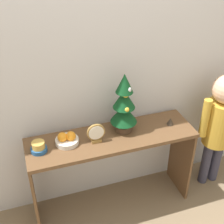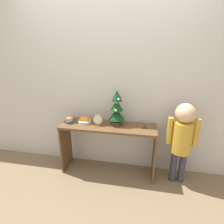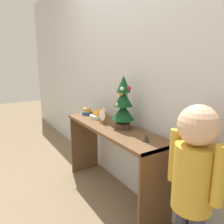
# 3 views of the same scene
# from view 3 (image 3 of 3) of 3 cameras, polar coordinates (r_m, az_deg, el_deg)

# --- Properties ---
(ground_plane) EXTENTS (12.00, 12.00, 0.00)m
(ground_plane) POSITION_cam_3_polar(r_m,az_deg,el_deg) (2.30, -4.29, -21.91)
(ground_plane) COLOR #7A664C
(back_wall) EXTENTS (7.00, 0.05, 2.50)m
(back_wall) POSITION_cam_3_polar(r_m,az_deg,el_deg) (2.11, 5.45, 11.25)
(back_wall) COLOR silver
(back_wall) RESTS_ON ground_plane
(console_table) EXTENTS (1.28, 0.37, 0.72)m
(console_table) POSITION_cam_3_polar(r_m,az_deg,el_deg) (2.11, -0.01, -7.74)
(console_table) COLOR brown
(console_table) RESTS_ON ground_plane
(mini_tree) EXTENTS (0.20, 0.20, 0.48)m
(mini_tree) POSITION_cam_3_polar(r_m,az_deg,el_deg) (1.94, 2.99, 2.34)
(mini_tree) COLOR #4C3828
(mini_tree) RESTS_ON console_table
(fruit_bowl) EXTENTS (0.17, 0.17, 0.09)m
(fruit_bowl) POSITION_cam_3_polar(r_m,az_deg,el_deg) (2.35, -3.78, -0.78)
(fruit_bowl) COLOR silver
(fruit_bowl) RESTS_ON console_table
(singing_bowl) EXTENTS (0.11, 0.11, 0.08)m
(singing_bowl) POSITION_cam_3_polar(r_m,az_deg,el_deg) (2.51, -6.54, 0.09)
(singing_bowl) COLOR #235189
(singing_bowl) RESTS_ON console_table
(desk_clock) EXTENTS (0.13, 0.04, 0.15)m
(desk_clock) POSITION_cam_3_polar(r_m,az_deg,el_deg) (2.14, -2.42, -1.02)
(desk_clock) COLOR olive
(desk_clock) RESTS_ON console_table
(figurine) EXTENTS (0.06, 0.06, 0.06)m
(figurine) POSITION_cam_3_polar(r_m,az_deg,el_deg) (1.68, 8.89, -6.69)
(figurine) COLOR #382D23
(figurine) RESTS_ON console_table
(child_figure) EXTENTS (0.37, 0.24, 1.08)m
(child_figure) POSITION_cam_3_polar(r_m,az_deg,el_deg) (1.41, 20.64, -14.37)
(child_figure) COLOR #38384C
(child_figure) RESTS_ON ground_plane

